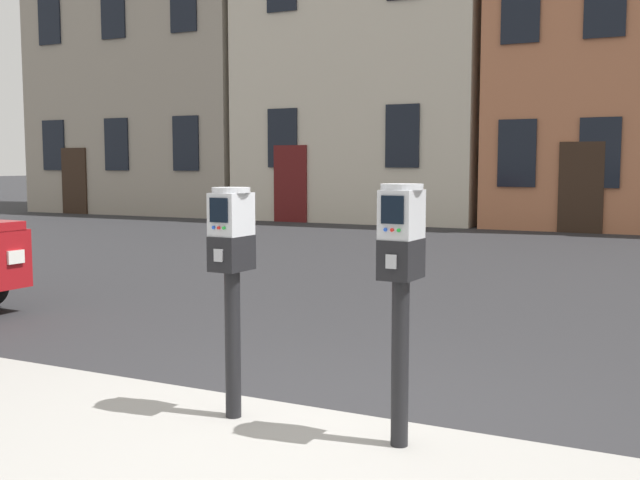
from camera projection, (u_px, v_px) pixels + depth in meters
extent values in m
plane|color=#28282B|center=(312.00, 443.00, 4.33)|extent=(160.00, 160.00, 0.00)
cylinder|color=black|center=(233.00, 344.00, 4.32)|extent=(0.09, 0.09, 0.85)
cube|color=black|center=(232.00, 253.00, 4.27)|extent=(0.18, 0.25, 0.20)
cube|color=#A5A8AD|center=(218.00, 255.00, 4.16)|extent=(0.06, 0.01, 0.07)
cube|color=#B7BABF|center=(231.00, 214.00, 4.25)|extent=(0.18, 0.24, 0.24)
cube|color=black|center=(219.00, 210.00, 4.14)|extent=(0.12, 0.01, 0.14)
cylinder|color=blue|center=(213.00, 228.00, 4.17)|extent=(0.02, 0.01, 0.02)
cylinder|color=red|center=(219.00, 228.00, 4.15)|extent=(0.02, 0.01, 0.02)
cylinder|color=green|center=(224.00, 228.00, 4.13)|extent=(0.02, 0.01, 0.02)
cylinder|color=#B7BABF|center=(231.00, 190.00, 4.24)|extent=(0.23, 0.23, 0.03)
cylinder|color=black|center=(400.00, 363.00, 3.88)|extent=(0.09, 0.09, 0.87)
cube|color=black|center=(401.00, 259.00, 3.82)|extent=(0.18, 0.25, 0.20)
cube|color=#A5A8AD|center=(391.00, 262.00, 3.71)|extent=(0.06, 0.01, 0.07)
cube|color=#B7BABF|center=(402.00, 214.00, 3.80)|extent=(0.18, 0.24, 0.25)
cube|color=black|center=(392.00, 210.00, 3.70)|extent=(0.12, 0.01, 0.14)
cylinder|color=blue|center=(385.00, 230.00, 3.72)|extent=(0.02, 0.01, 0.02)
cylinder|color=red|center=(392.00, 230.00, 3.70)|extent=(0.02, 0.01, 0.02)
cylinder|color=green|center=(399.00, 230.00, 3.69)|extent=(0.02, 0.01, 0.02)
cylinder|color=#B7BABF|center=(402.00, 187.00, 3.79)|extent=(0.23, 0.23, 0.03)
cube|color=white|center=(16.00, 257.00, 7.93)|extent=(0.05, 0.20, 0.14)
cube|color=#9E9384|center=(172.00, 33.00, 25.52)|extent=(7.81, 5.79, 11.96)
cube|color=black|center=(54.00, 145.00, 24.43)|extent=(0.90, 0.06, 1.60)
cube|color=black|center=(116.00, 144.00, 23.29)|extent=(0.90, 0.06, 1.60)
cube|color=black|center=(186.00, 143.00, 22.15)|extent=(0.90, 0.06, 1.60)
cube|color=black|center=(49.00, 19.00, 24.03)|extent=(0.90, 0.06, 1.60)
cube|color=black|center=(113.00, 12.00, 22.89)|extent=(0.90, 0.06, 1.60)
cube|color=black|center=(183.00, 4.00, 21.75)|extent=(0.90, 0.06, 1.60)
cube|color=black|center=(74.00, 181.00, 24.18)|extent=(1.00, 0.07, 2.10)
cube|color=beige|center=(388.00, 7.00, 22.59)|extent=(6.95, 6.72, 12.54)
cube|color=black|center=(282.00, 138.00, 20.72)|extent=(0.90, 0.06, 1.60)
cube|color=black|center=(402.00, 136.00, 19.19)|extent=(0.90, 0.06, 1.60)
cube|color=#591414|center=(290.00, 184.00, 20.74)|extent=(1.00, 0.07, 2.10)
cube|color=black|center=(517.00, 153.00, 17.97)|extent=(0.90, 0.06, 1.60)
cube|color=black|center=(600.00, 153.00, 17.16)|extent=(0.90, 0.06, 1.60)
cube|color=black|center=(521.00, 8.00, 17.64)|extent=(0.90, 0.06, 1.60)
cube|color=black|center=(605.00, 1.00, 16.82)|extent=(0.90, 0.06, 1.60)
cube|color=black|center=(581.00, 188.00, 17.40)|extent=(1.00, 0.07, 2.10)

